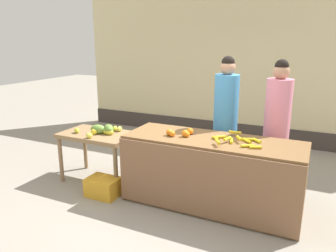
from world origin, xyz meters
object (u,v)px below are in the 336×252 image
Objects in this scene: vendor_woman_pink_shirt at (276,129)px; produce_sack at (164,158)px; vendor_woman_blue_shirt at (225,123)px; produce_crate at (103,187)px.

vendor_woman_pink_shirt is 3.45× the size of produce_sack.
vendor_woman_blue_shirt is 4.31× the size of produce_crate.
vendor_woman_pink_shirt is 2.50m from produce_crate.
vendor_woman_blue_shirt is 0.70m from vendor_woman_pink_shirt.
produce_crate is at bearing -143.21° from vendor_woman_blue_shirt.
vendor_woman_pink_shirt is 1.80m from produce_sack.
vendor_woman_pink_shirt is 4.24× the size of produce_crate.
vendor_woman_pink_shirt is at bearing 3.32° from vendor_woman_blue_shirt.
vendor_woman_pink_shirt reaches higher than produce_sack.
produce_sack is at bearing 67.75° from produce_crate.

